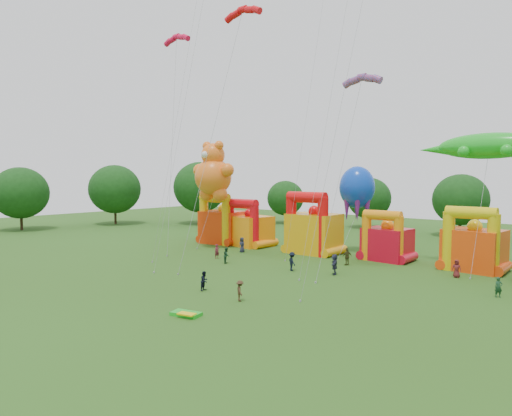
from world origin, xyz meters
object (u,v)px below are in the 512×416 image
Objects in this scene: bouncy_castle_2 at (313,230)px; octopus_kite at (352,212)px; gecko_kite at (487,160)px; spectator_4 at (347,257)px; teddy_bear_kite at (212,178)px; bouncy_castle_0 at (221,224)px; spectator_0 at (242,245)px.

bouncy_castle_2 is 5.12m from octopus_kite.
bouncy_castle_2 is 0.55× the size of gecko_kite.
gecko_kite is 7.48× the size of spectator_4.
gecko_kite is (30.41, 7.36, 1.91)m from teddy_bear_kite.
octopus_kite reaches higher than bouncy_castle_0.
bouncy_castle_2 is at bearing -152.71° from octopus_kite.
gecko_kite is at bearing 13.60° from teddy_bear_kite.
bouncy_castle_2 reaches higher than bouncy_castle_0.
bouncy_castle_0 is 3.83× the size of spectator_0.
bouncy_castle_0 is at bearing 161.43° from spectator_0.
teddy_bear_kite reaches higher than bouncy_castle_2.
bouncy_castle_0 reaches higher than spectator_0.
bouncy_castle_0 is 0.93× the size of bouncy_castle_2.
teddy_bear_kite is at bearing -158.55° from bouncy_castle_2.
gecko_kite reaches higher than spectator_0.
teddy_bear_kite is 7.60× the size of spectator_0.
gecko_kite is (32.57, 3.48, 8.25)m from bouncy_castle_0.
teddy_bear_kite is 18.08m from octopus_kite.
gecko_kite is at bearing 148.57° from spectator_4.
octopus_kite is 7.83m from spectator_4.
octopus_kite is at bearing 41.64° from spectator_0.
bouncy_castle_2 is at bearing -171.94° from gecko_kite.
teddy_bear_kite is at bearing -60.90° from bouncy_castle_0.
spectator_0 is (7.21, -3.91, -1.73)m from bouncy_castle_0.
octopus_kite is 13.77m from spectator_0.
octopus_kite is 6.11× the size of spectator_0.
spectator_4 is (6.79, -4.00, -1.90)m from bouncy_castle_2.
spectator_0 is at bearing -0.38° from teddy_bear_kite.
gecko_kite reaches higher than octopus_kite.
octopus_kite is at bearing -178.10° from gecko_kite.
octopus_kite is (4.11, 2.12, 2.19)m from bouncy_castle_2.
octopus_kite is at bearing 22.98° from teddy_bear_kite.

